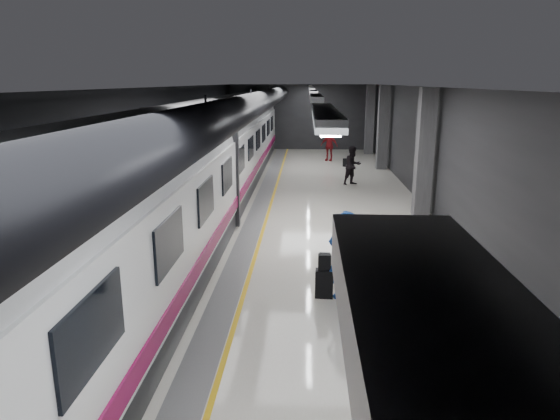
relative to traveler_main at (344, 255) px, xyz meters
name	(u,v)px	position (x,y,z in m)	size (l,w,h in m)	color
ground	(292,229)	(-1.29, 5.22, -1.00)	(40.00, 40.00, 0.00)	silver
platform_hall	(285,118)	(-1.58, 6.18, 2.53)	(10.02, 40.02, 4.51)	black
train	(191,166)	(-4.54, 5.22, 1.06)	(3.05, 38.00, 4.05)	black
traveler_main	(344,255)	(0.00, 0.00, 0.00)	(0.73, 0.48, 2.01)	blue
suitcase_main	(324,283)	(-0.43, 0.00, -0.68)	(0.40, 0.25, 0.65)	black
shoulder_bag	(324,262)	(-0.43, -0.02, -0.18)	(0.27, 0.15, 0.37)	black
traveler_far_a	(353,166)	(1.29, 12.69, -0.10)	(0.88, 0.69, 1.81)	black
traveler_far_b	(329,146)	(0.48, 19.96, -0.09)	(1.07, 0.45, 1.83)	maroon
suitcase_far	(346,163)	(1.35, 17.81, -0.77)	(0.31, 0.20, 0.46)	black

